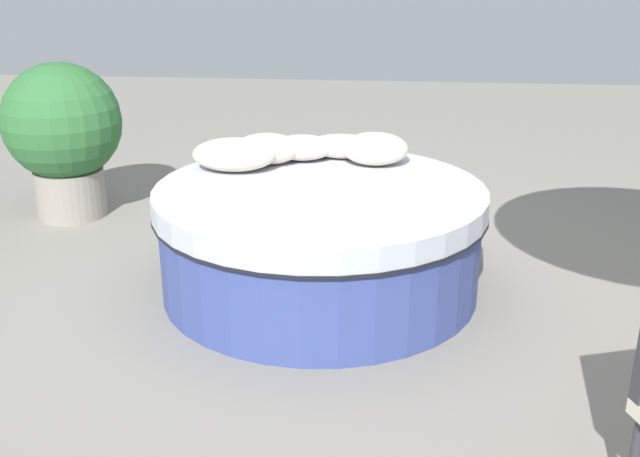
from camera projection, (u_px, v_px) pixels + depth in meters
ground_plane at (320, 288)px, 4.63m from camera, size 16.00×16.00×0.00m
round_bed at (320, 237)px, 4.51m from camera, size 2.01×2.01×0.67m
throw_pillow_0 at (375, 149)px, 4.84m from camera, size 0.44×0.39×0.21m
throw_pillow_1 at (342, 146)px, 5.01m from camera, size 0.49×0.32×0.15m
throw_pillow_2 at (302, 147)px, 4.98m from camera, size 0.43×0.40×0.15m
throw_pillow_3 at (267, 149)px, 4.86m from camera, size 0.44×0.36×0.20m
throw_pillow_4 at (234, 154)px, 4.71m from camera, size 0.54×0.39×0.20m
planter at (63, 131)px, 5.67m from camera, size 0.91×0.91×1.21m
side_table at (370, 176)px, 6.15m from camera, size 0.44×0.44×0.45m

